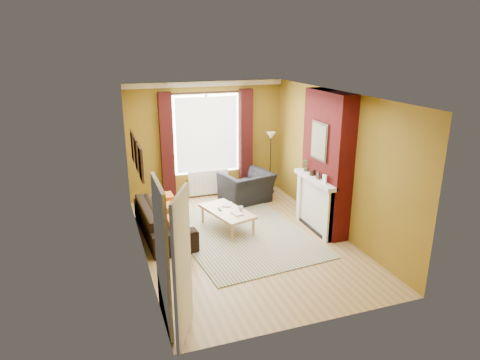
% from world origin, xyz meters
% --- Properties ---
extents(ground, '(5.50, 5.50, 0.00)m').
position_xyz_m(ground, '(0.00, 0.00, 0.00)').
color(ground, olive).
rests_on(ground, ground).
extents(room_walls, '(3.82, 5.54, 2.83)m').
position_xyz_m(room_walls, '(0.63, 0.28, 1.38)').
color(room_walls, brown).
rests_on(room_walls, ground).
extents(striped_rug, '(2.68, 3.50, 0.02)m').
position_xyz_m(striped_rug, '(0.05, 0.25, 0.01)').
color(striped_rug, '#325A8A').
rests_on(striped_rug, ground).
extents(sofa, '(0.94, 2.18, 0.63)m').
position_xyz_m(sofa, '(-1.42, 0.80, 0.31)').
color(sofa, black).
rests_on(sofa, ground).
extents(armchair, '(1.31, 1.21, 0.72)m').
position_xyz_m(armchair, '(0.75, 1.96, 0.36)').
color(armchair, black).
rests_on(armchair, ground).
extents(coffee_table, '(0.94, 1.38, 0.42)m').
position_xyz_m(coffee_table, '(-0.16, 0.59, 0.37)').
color(coffee_table, tan).
rests_on(coffee_table, ground).
extents(wicker_stool, '(0.45, 0.45, 0.46)m').
position_xyz_m(wicker_stool, '(0.52, 2.10, 0.23)').
color(wicker_stool, olive).
rests_on(wicker_stool, ground).
extents(floor_lamp, '(0.27, 0.27, 1.56)m').
position_xyz_m(floor_lamp, '(1.55, 2.40, 1.23)').
color(floor_lamp, black).
rests_on(floor_lamp, ground).
extents(book_a, '(0.22, 0.27, 0.02)m').
position_xyz_m(book_a, '(-0.12, 0.31, 0.43)').
color(book_a, '#999999').
rests_on(book_a, coffee_table).
extents(book_b, '(0.29, 0.32, 0.02)m').
position_xyz_m(book_b, '(-0.17, 0.91, 0.43)').
color(book_b, '#999999').
rests_on(book_b, coffee_table).
extents(mug, '(0.15, 0.15, 0.10)m').
position_xyz_m(mug, '(0.08, 0.45, 0.47)').
color(mug, '#999999').
rests_on(mug, coffee_table).
extents(tv_remote, '(0.05, 0.16, 0.02)m').
position_xyz_m(tv_remote, '(-0.30, 0.66, 0.43)').
color(tv_remote, '#232325').
rests_on(tv_remote, coffee_table).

